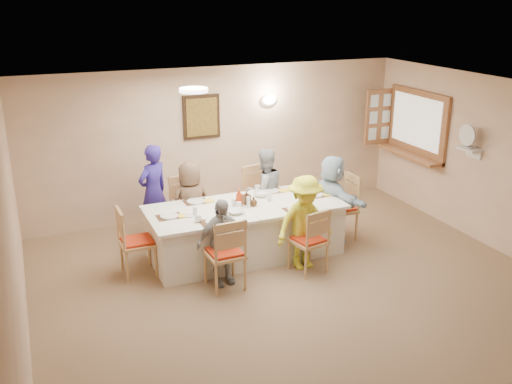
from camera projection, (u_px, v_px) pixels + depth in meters
name	position (u px, v px, depth m)	size (l,w,h in m)	color
ground	(315.00, 306.00, 6.95)	(7.00, 7.00, 0.00)	#916E50
room_walls	(320.00, 189.00, 6.45)	(7.00, 7.00, 7.00)	tan
wall_picture	(201.00, 117.00, 9.30)	(0.62, 0.05, 0.72)	#352012
wall_sconce	(269.00, 100.00, 9.65)	(0.26, 0.09, 0.18)	white
ceiling_light	(194.00, 90.00, 7.08)	(0.36, 0.36, 0.05)	white
serving_hatch	(417.00, 124.00, 9.72)	(0.06, 1.50, 1.15)	#9D6239
hatch_sill	(409.00, 154.00, 9.85)	(0.30, 1.50, 0.05)	#9D6239
shutter_door	(379.00, 117.00, 10.29)	(0.55, 0.04, 1.00)	#9D6239
fan_shelf	(469.00, 149.00, 8.55)	(0.22, 0.36, 0.03)	white
desk_fan	(469.00, 139.00, 8.49)	(0.30, 0.30, 0.28)	#A5A5A8
dining_table	(245.00, 230.00, 8.20)	(2.78, 1.17, 0.76)	silver
chair_back_left	(189.00, 210.00, 8.64)	(0.48, 0.48, 1.01)	tan
chair_back_right	(262.00, 199.00, 9.07)	(0.49, 0.49, 1.03)	tan
chair_front_left	(225.00, 252.00, 7.24)	(0.47, 0.47, 0.99)	tan
chair_front_right	(308.00, 239.00, 7.69)	(0.45, 0.45, 0.93)	tan
chair_left_end	(137.00, 241.00, 7.60)	(0.46, 0.46, 0.97)	tan
chair_right_end	(339.00, 207.00, 8.72)	(0.49, 0.49, 1.02)	tan
diner_back_left	(191.00, 204.00, 8.48)	(0.69, 0.50, 1.29)	brown
diner_back_right	(265.00, 191.00, 8.91)	(0.71, 0.59, 1.36)	#999CA4
diner_front_left	(221.00, 242.00, 7.32)	(0.72, 0.38, 1.17)	#9F9F9F
diner_front_right	(305.00, 223.00, 7.73)	(0.91, 0.58, 1.33)	yellow
diner_right_end	(332.00, 198.00, 8.62)	(0.52, 1.28, 1.35)	silver
caregiver	(153.00, 192.00, 8.70)	(0.64, 0.57, 1.48)	#312492
placemat_fl	(214.00, 222.00, 7.49)	(0.37, 0.28, 0.01)	#472B19
plate_fl	(214.00, 221.00, 7.48)	(0.24, 0.24, 0.02)	white
napkin_fl	(229.00, 221.00, 7.51)	(0.15, 0.15, 0.01)	yellow
placemat_fr	(296.00, 209.00, 7.93)	(0.34, 0.25, 0.01)	#472B19
plate_fr	(296.00, 209.00, 7.92)	(0.25, 0.25, 0.02)	white
napkin_fr	(309.00, 208.00, 7.95)	(0.14, 0.14, 0.01)	yellow
placemat_bl	(196.00, 202.00, 8.22)	(0.34, 0.25, 0.01)	#472B19
plate_bl	(196.00, 201.00, 8.22)	(0.26, 0.26, 0.02)	white
napkin_bl	(209.00, 201.00, 8.24)	(0.14, 0.14, 0.01)	yellow
placemat_br	(271.00, 191.00, 8.66)	(0.34, 0.25, 0.01)	#472B19
plate_br	(271.00, 191.00, 8.65)	(0.24, 0.24, 0.02)	white
napkin_br	(284.00, 190.00, 8.68)	(0.15, 0.15, 0.01)	yellow
placemat_le	(169.00, 217.00, 7.67)	(0.33, 0.25, 0.01)	#472B19
plate_le	(169.00, 216.00, 7.67)	(0.25, 0.25, 0.02)	white
napkin_le	(183.00, 216.00, 7.69)	(0.14, 0.14, 0.01)	yellow
placemat_re	(315.00, 195.00, 8.48)	(0.35, 0.26, 0.01)	#472B19
plate_re	(315.00, 195.00, 8.48)	(0.24, 0.24, 0.02)	white
napkin_re	(327.00, 194.00, 8.50)	(0.14, 0.14, 0.01)	yellow
teacup_a	(198.00, 219.00, 7.49)	(0.10, 0.10, 0.08)	white
teacup_b	(258.00, 188.00, 8.68)	(0.10, 0.10, 0.08)	white
bowl_a	(236.00, 212.00, 7.78)	(0.23, 0.23, 0.06)	white
bowl_b	(261.00, 194.00, 8.44)	(0.23, 0.23, 0.07)	white
condiment_ketchup	(239.00, 198.00, 8.01)	(0.11, 0.11, 0.26)	#B1300F
condiment_brown	(247.00, 197.00, 8.09)	(0.11, 0.11, 0.21)	#3D2310
condiment_malt	(254.00, 201.00, 8.05)	(0.13, 0.13, 0.13)	#3D2310
drinking_glass	(234.00, 202.00, 8.04)	(0.07, 0.07, 0.10)	silver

